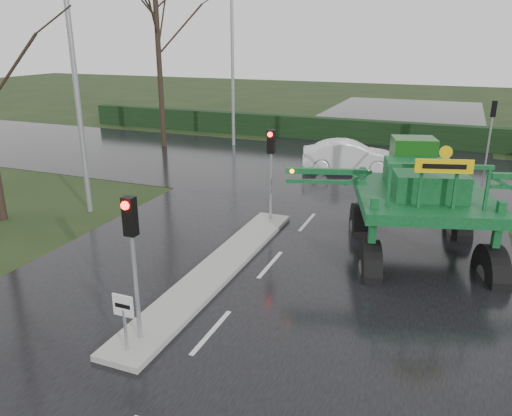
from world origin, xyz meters
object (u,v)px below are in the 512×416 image
at_px(traffic_signal_far, 492,119).
at_px(keep_left_sign, 124,314).
at_px(white_sedan, 348,171).
at_px(street_light_left_far, 237,49).
at_px(traffic_signal_near, 132,239).
at_px(street_light_left_near, 79,56).
at_px(crop_sprayer, 374,196).
at_px(traffic_signal_mid, 271,156).

bearing_deg(traffic_signal_far, keep_left_sign, 70.07).
distance_m(traffic_signal_far, white_sedan, 8.12).
relative_size(keep_left_sign, white_sedan, 0.28).
bearing_deg(traffic_signal_far, street_light_left_far, 0.03).
relative_size(traffic_signal_far, white_sedan, 0.73).
distance_m(traffic_signal_near, street_light_left_near, 10.40).
xyz_separation_m(street_light_left_far, crop_sprayer, (11.03, -15.08, -3.69)).
distance_m(street_light_left_near, crop_sprayer, 11.68).
relative_size(street_light_left_near, street_light_left_far, 1.00).
height_order(traffic_signal_far, crop_sprayer, crop_sprayer).
distance_m(traffic_signal_near, street_light_left_far, 22.37).
relative_size(crop_sprayer, white_sedan, 1.75).
xyz_separation_m(keep_left_sign, traffic_signal_far, (7.80, 21.51, 1.53)).
xyz_separation_m(traffic_signal_near, traffic_signal_mid, (0.00, 8.50, 0.00)).
bearing_deg(keep_left_sign, street_light_left_near, 132.59).
distance_m(traffic_signal_mid, street_light_left_far, 14.68).
height_order(traffic_signal_mid, traffic_signal_far, same).
height_order(street_light_left_far, crop_sprayer, street_light_left_far).
bearing_deg(keep_left_sign, traffic_signal_far, 70.07).
bearing_deg(crop_sprayer, white_sedan, 88.84).
xyz_separation_m(keep_left_sign, street_light_left_near, (-6.89, 7.50, 4.93)).
height_order(street_light_left_near, street_light_left_far, same).
relative_size(street_light_left_far, crop_sprayer, 1.19).
bearing_deg(crop_sprayer, traffic_signal_near, -141.04).
relative_size(traffic_signal_near, street_light_left_near, 0.35).
relative_size(traffic_signal_mid, crop_sprayer, 0.42).
bearing_deg(street_light_left_near, crop_sprayer, -5.59).
relative_size(traffic_signal_mid, white_sedan, 0.73).
height_order(keep_left_sign, traffic_signal_far, traffic_signal_far).
xyz_separation_m(street_light_left_near, street_light_left_far, (0.00, 14.00, 0.00)).
bearing_deg(traffic_signal_mid, white_sedan, 82.57).
distance_m(keep_left_sign, traffic_signal_mid, 9.12).
relative_size(traffic_signal_far, crop_sprayer, 0.42).
xyz_separation_m(traffic_signal_near, street_light_left_near, (-6.89, 7.01, 3.40)).
height_order(traffic_signal_far, street_light_left_near, street_light_left_near).
bearing_deg(traffic_signal_mid, traffic_signal_near, -90.00).
height_order(traffic_signal_near, street_light_left_far, street_light_left_far).
relative_size(traffic_signal_near, traffic_signal_mid, 1.00).
bearing_deg(crop_sprayer, street_light_left_far, 110.06).
bearing_deg(white_sedan, keep_left_sign, 159.61).
relative_size(traffic_signal_mid, street_light_left_far, 0.35).
height_order(traffic_signal_far, street_light_left_far, street_light_left_far).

